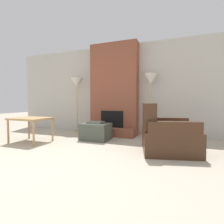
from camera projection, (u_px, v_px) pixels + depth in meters
The scene contains 8 objects.
ground_plane at pixel (48, 166), 2.54m from camera, with size 24.00×24.00×0.00m, color #B2A893.
wall_back at pixel (117, 90), 5.24m from camera, with size 7.02×0.06×2.60m, color #BCB7AD.
fireplace at pixel (114, 93), 5.03m from camera, with size 1.38×0.67×2.60m.
ottoman at pixel (96, 131), 4.30m from camera, with size 0.68×0.53×0.46m.
armchair at pixel (165, 137), 3.22m from camera, with size 1.14×1.10×0.91m.
side_table at pixel (31, 120), 4.04m from camera, with size 0.83×0.66×0.57m.
floor_lamp_left at pixel (77, 84), 5.40m from camera, with size 0.38×0.38×1.67m.
floor_lamp_right at pixel (151, 81), 4.58m from camera, with size 0.38×0.38×1.67m.
Camera 1 is at (1.78, -1.99, 0.92)m, focal length 28.00 mm.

